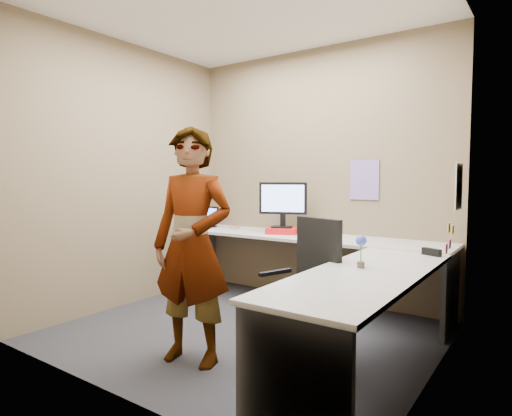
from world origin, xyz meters
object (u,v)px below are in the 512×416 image
Objects in this scene: desk at (312,263)px; monitor at (283,201)px; office_chair at (303,305)px; person at (192,246)px.

monitor is at bearing 137.78° from desk.
monitor is 1.65m from office_chair.
monitor reaches higher than office_chair.
office_chair is at bearing -68.19° from desk.
monitor is 1.70m from person.
person is (0.26, -1.66, -0.24)m from monitor.
person reaches higher than monitor.
monitor is at bearing 146.09° from office_chair.
monitor is at bearing 86.91° from person.
desk is 1.16m from person.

